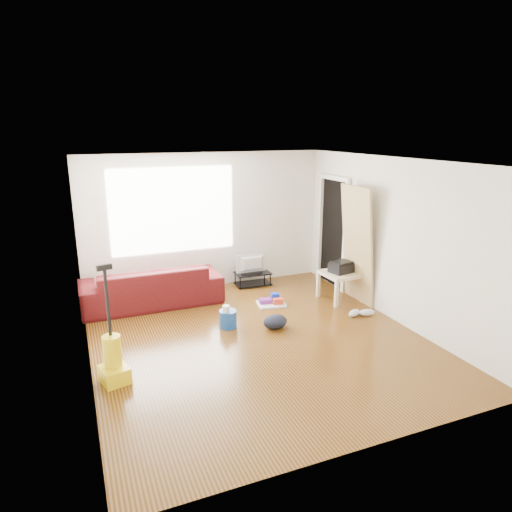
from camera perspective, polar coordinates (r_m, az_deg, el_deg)
name	(u,v)px	position (r m, az deg, el deg)	size (l,w,h in m)	color
room	(259,252)	(6.32, 0.32, 0.52)	(4.51, 5.01, 2.51)	#3E2305
sofa	(153,304)	(8.06, -12.77, -5.87)	(2.32, 0.91, 0.68)	#380B0C
tv_stand	(253,278)	(8.75, -0.42, -2.81)	(0.68, 0.41, 0.25)	black
tv	(253,264)	(8.66, -0.42, -0.98)	(0.61, 0.08, 0.35)	black
side_table	(341,277)	(8.07, 10.55, -2.55)	(0.64, 0.64, 0.50)	beige
printer	(341,267)	(8.02, 10.61, -1.36)	(0.42, 0.35, 0.20)	black
bucket	(228,327)	(7.01, -3.50, -8.85)	(0.27, 0.27, 0.27)	#18469D
toilet_paper	(226,317)	(6.90, -3.75, -7.62)	(0.11, 0.11, 0.10)	white
cleaning_tray	(272,302)	(7.82, 1.98, -5.76)	(0.52, 0.44, 0.17)	white
backpack	(275,328)	(6.97, 2.40, -8.98)	(0.38, 0.30, 0.21)	black
sneakers	(360,313)	(7.55, 12.92, -6.93)	(0.49, 0.25, 0.11)	silver
vacuum	(113,360)	(5.77, -17.42, -12.35)	(0.37, 0.41, 1.43)	yellow
door_panel	(354,301)	(8.17, 12.14, -5.53)	(0.04, 0.81, 2.02)	#A68949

